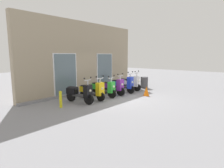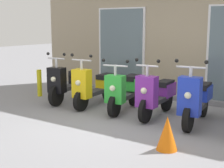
# 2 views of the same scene
# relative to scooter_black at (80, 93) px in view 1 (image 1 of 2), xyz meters

# --- Properties ---
(ground_plane) EXTENTS (40.00, 40.00, 0.00)m
(ground_plane) POSITION_rel_scooter_black_xyz_m (1.99, -0.95, -0.47)
(ground_plane) COLOR gray
(storefront_facade) EXTENTS (8.32, 0.50, 4.09)m
(storefront_facade) POSITION_rel_scooter_black_xyz_m (1.99, 1.81, 1.50)
(storefront_facade) COLOR gray
(storefront_facade) RESTS_ON ground_plane
(scooter_black) EXTENTS (0.57, 1.59, 1.23)m
(scooter_black) POSITION_rel_scooter_black_xyz_m (0.00, 0.00, 0.00)
(scooter_black) COLOR black
(scooter_black) RESTS_ON ground_plane
(scooter_yellow) EXTENTS (0.56, 1.60, 1.24)m
(scooter_yellow) POSITION_rel_scooter_black_xyz_m (0.80, -0.01, -0.01)
(scooter_yellow) COLOR black
(scooter_yellow) RESTS_ON ground_plane
(scooter_green) EXTENTS (0.62, 1.53, 1.18)m
(scooter_green) POSITION_rel_scooter_black_xyz_m (1.61, -0.02, -0.01)
(scooter_green) COLOR black
(scooter_green) RESTS_ON ground_plane
(scooter_purple) EXTENTS (0.51, 1.55, 1.23)m
(scooter_purple) POSITION_rel_scooter_black_xyz_m (2.39, -0.04, 0.00)
(scooter_purple) COLOR black
(scooter_purple) RESTS_ON ground_plane
(scooter_blue) EXTENTS (0.58, 1.59, 1.27)m
(scooter_blue) POSITION_rel_scooter_black_xyz_m (3.23, -0.09, 0.01)
(scooter_blue) COLOR black
(scooter_blue) RESTS_ON ground_plane
(scooter_white) EXTENTS (0.60, 1.53, 1.26)m
(scooter_white) POSITION_rel_scooter_black_xyz_m (4.07, -0.00, 0.00)
(scooter_white) COLOR black
(scooter_white) RESTS_ON ground_plane
(traffic_cone) EXTENTS (0.32, 0.32, 0.52)m
(traffic_cone) POSITION_rel_scooter_black_xyz_m (3.35, -1.59, -0.21)
(traffic_cone) COLOR orange
(traffic_cone) RESTS_ON ground_plane
(trash_bin) EXTENTS (0.49, 0.49, 0.75)m
(trash_bin) POSITION_rel_scooter_black_xyz_m (5.43, -0.23, -0.10)
(trash_bin) COLOR #4C4C51
(trash_bin) RESTS_ON ground_plane
(curb_bollard) EXTENTS (0.12, 0.12, 0.70)m
(curb_bollard) POSITION_rel_scooter_black_xyz_m (-1.03, 0.02, -0.12)
(curb_bollard) COLOR yellow
(curb_bollard) RESTS_ON ground_plane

